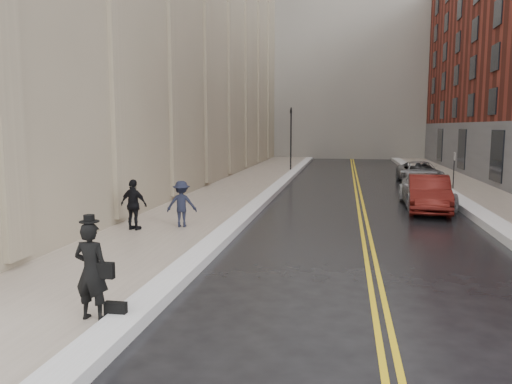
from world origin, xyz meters
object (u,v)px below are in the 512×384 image
at_px(car_silver_near, 426,190).
at_px(pedestrian_main, 91,271).
at_px(car_maroon, 429,193).
at_px(pedestrian_c, 134,205).
at_px(car_silver_far, 420,173).
at_px(pedestrian_b, 182,204).

distance_m(car_silver_near, pedestrian_main, 17.99).
distance_m(car_maroon, pedestrian_main, 16.56).
bearing_deg(pedestrian_c, car_silver_near, -131.02).
bearing_deg(car_silver_near, pedestrian_c, -143.87).
relative_size(car_silver_far, pedestrian_c, 2.92).
bearing_deg(car_silver_far, car_silver_near, -99.28).
height_order(car_silver_far, pedestrian_b, pedestrian_b).
distance_m(car_silver_near, car_silver_far, 9.58).
relative_size(car_maroon, pedestrian_b, 2.93).
xyz_separation_m(car_maroon, pedestrian_b, (-9.33, -5.83, 0.18)).
xyz_separation_m(car_silver_near, pedestrian_b, (-9.44, -7.39, 0.22)).
relative_size(car_maroon, pedestrian_main, 2.62).
xyz_separation_m(car_silver_near, pedestrian_main, (-8.30, -15.95, 0.32)).
bearing_deg(car_silver_far, car_maroon, -98.99).
xyz_separation_m(car_silver_near, pedestrian_c, (-10.89, -8.20, 0.28)).
relative_size(car_silver_near, pedestrian_b, 3.13).
relative_size(car_maroon, car_silver_far, 0.94).
bearing_deg(pedestrian_main, car_silver_far, -105.30).
distance_m(car_maroon, car_silver_far, 11.14).
distance_m(car_silver_near, pedestrian_b, 11.99).
relative_size(car_silver_near, pedestrian_main, 2.80).
distance_m(car_silver_far, pedestrian_b, 19.90).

